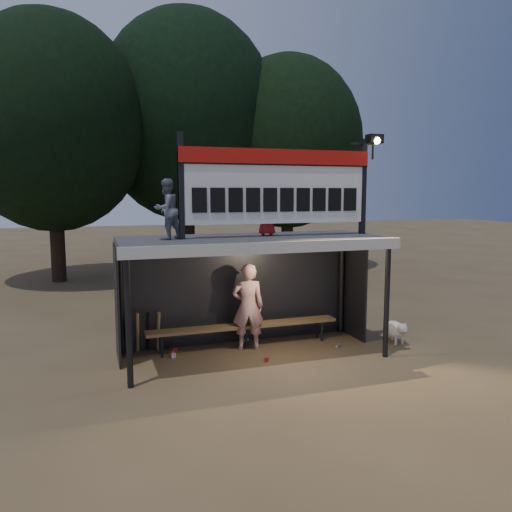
% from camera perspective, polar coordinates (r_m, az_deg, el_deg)
% --- Properties ---
extents(ground, '(80.00, 80.00, 0.00)m').
position_cam_1_polar(ground, '(9.93, -0.36, -11.27)').
color(ground, brown).
rests_on(ground, ground).
extents(player, '(0.72, 0.56, 1.76)m').
position_cam_1_polar(player, '(10.09, -0.92, -5.79)').
color(player, white).
rests_on(player, ground).
extents(child_a, '(0.67, 0.64, 1.08)m').
position_cam_1_polar(child_a, '(9.04, -10.19, 5.28)').
color(child_a, slate).
rests_on(child_a, dugout_shelter).
extents(child_b, '(0.48, 0.39, 0.85)m').
position_cam_1_polar(child_b, '(9.73, 1.27, 4.85)').
color(child_b, maroon).
rests_on(child_b, dugout_shelter).
extents(dugout_shelter, '(5.10, 2.08, 2.32)m').
position_cam_1_polar(dugout_shelter, '(9.74, -0.82, -0.47)').
color(dugout_shelter, '#3C3C3F').
rests_on(dugout_shelter, ground).
extents(scoreboard_assembly, '(4.10, 0.27, 1.99)m').
position_cam_1_polar(scoreboard_assembly, '(9.60, 2.84, 8.25)').
color(scoreboard_assembly, black).
rests_on(scoreboard_assembly, dugout_shelter).
extents(bench, '(4.00, 0.35, 0.48)m').
position_cam_1_polar(bench, '(10.31, -1.33, -8.06)').
color(bench, olive).
rests_on(bench, ground).
extents(tree_left, '(6.46, 6.46, 9.27)m').
position_cam_1_polar(tree_left, '(19.11, -22.33, 13.83)').
color(tree_left, black).
rests_on(tree_left, ground).
extents(tree_mid, '(7.22, 7.22, 10.36)m').
position_cam_1_polar(tree_mid, '(21.03, -7.92, 15.44)').
color(tree_mid, black).
rests_on(tree_mid, ground).
extents(tree_right, '(6.08, 6.08, 8.72)m').
position_cam_1_polar(tree_right, '(21.10, 3.67, 12.80)').
color(tree_right, black).
rests_on(tree_right, ground).
extents(dog, '(0.36, 0.81, 0.49)m').
position_cam_1_polar(dog, '(11.05, 15.66, -8.11)').
color(dog, white).
rests_on(dog, ground).
extents(bats, '(0.68, 0.35, 0.84)m').
position_cam_1_polar(bats, '(10.18, -12.81, -8.46)').
color(bats, '#9E7D49').
rests_on(bats, ground).
extents(litter, '(3.61, 1.43, 0.08)m').
position_cam_1_polar(litter, '(10.14, -4.34, -10.67)').
color(litter, red).
rests_on(litter, ground).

